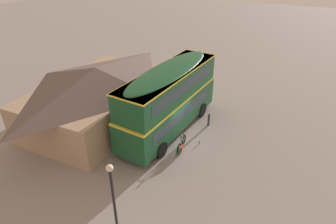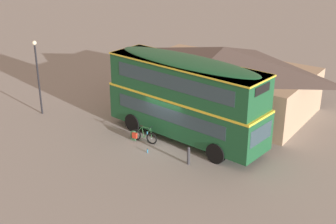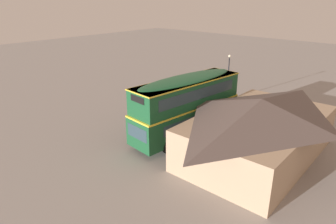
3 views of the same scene
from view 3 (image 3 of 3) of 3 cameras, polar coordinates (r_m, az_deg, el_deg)
name	(u,v)px [view 3 (image 3 of 3)]	position (r m, az deg, el deg)	size (l,w,h in m)	color
ground_plane	(182,130)	(25.05, 2.66, -3.33)	(120.00, 120.00, 0.00)	gray
double_decker_bus	(187,104)	(23.01, 3.58, 1.49)	(9.83, 3.37, 4.79)	black
touring_bicycle	(183,119)	(26.09, 2.84, -1.41)	(1.72, 0.58, 1.01)	black
backpack_on_ground	(186,118)	(26.59, 3.50, -1.17)	(0.33, 0.29, 0.57)	#386642
water_bottle_blue_sports	(167,123)	(26.00, -0.10, -2.11)	(0.07, 0.07, 0.23)	#338CBF
pub_building	(259,127)	(21.14, 16.73, -2.81)	(11.76, 7.25, 4.12)	tan
street_lamp	(228,73)	(31.82, 11.32, 7.26)	(0.28, 0.28, 4.82)	black
kerb_bollard	(149,128)	(24.06, -3.68, -3.12)	(0.16, 0.16, 0.97)	#333338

